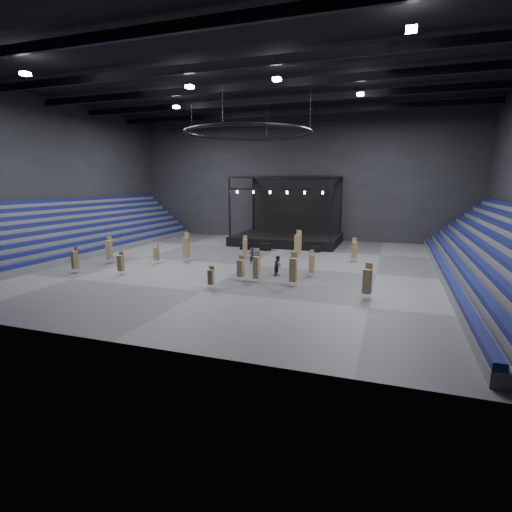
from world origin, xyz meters
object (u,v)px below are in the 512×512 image
(stage, at_px, (289,233))
(chair_stack_12, at_px, (256,267))
(chair_stack_8, at_px, (367,281))
(chair_stack_10, at_px, (293,269))
(chair_stack_6, at_px, (121,263))
(chair_stack_14, at_px, (75,259))
(flight_case_mid, at_px, (265,247))
(chair_stack_7, at_px, (297,243))
(chair_stack_4, at_px, (241,268))
(chair_stack_11, at_px, (245,246))
(chair_stack_0, at_px, (354,250))
(flight_case_left, at_px, (245,246))
(chair_stack_13, at_px, (109,250))
(chair_stack_3, at_px, (299,242))
(man_center, at_px, (252,256))
(crew_member, at_px, (278,266))
(chair_stack_1, at_px, (211,277))
(flight_case_right, at_px, (315,249))
(chair_stack_2, at_px, (186,247))
(chair_stack_9, at_px, (156,253))
(chair_stack_5, at_px, (312,263))

(stage, relative_size, chair_stack_12, 5.20)
(chair_stack_8, relative_size, chair_stack_10, 0.94)
(chair_stack_6, distance_m, chair_stack_8, 21.72)
(chair_stack_14, bearing_deg, chair_stack_12, 27.18)
(chair_stack_8, bearing_deg, chair_stack_10, 179.93)
(flight_case_mid, bearing_deg, chair_stack_7, -31.26)
(chair_stack_4, bearing_deg, chair_stack_11, 114.52)
(chair_stack_12, distance_m, chair_stack_14, 17.22)
(chair_stack_0, distance_m, chair_stack_14, 27.68)
(flight_case_left, relative_size, chair_stack_7, 0.43)
(chair_stack_4, distance_m, chair_stack_14, 15.78)
(chair_stack_13, height_order, chair_stack_14, chair_stack_13)
(chair_stack_3, distance_m, chair_stack_4, 14.50)
(chair_stack_6, distance_m, chair_stack_12, 12.69)
(chair_stack_13, bearing_deg, man_center, 3.57)
(chair_stack_14, xyz_separation_m, crew_member, (18.12, 5.08, -0.35))
(chair_stack_12, bearing_deg, chair_stack_8, -4.58)
(flight_case_mid, height_order, chair_stack_1, chair_stack_1)
(chair_stack_3, xyz_separation_m, chair_stack_7, (0.22, -1.72, 0.13))
(man_center, bearing_deg, chair_stack_10, 123.43)
(chair_stack_10, xyz_separation_m, crew_member, (-2.19, 3.27, -0.51))
(chair_stack_8, xyz_separation_m, chair_stack_12, (-9.08, 1.97, -0.00))
(chair_stack_4, bearing_deg, chair_stack_6, -167.13)
(chair_stack_3, height_order, chair_stack_4, chair_stack_3)
(man_center, bearing_deg, chair_stack_12, 105.71)
(flight_case_right, relative_size, chair_stack_10, 0.41)
(chair_stack_2, distance_m, chair_stack_3, 13.19)
(chair_stack_1, bearing_deg, chair_stack_3, 79.02)
(chair_stack_8, xyz_separation_m, chair_stack_9, (-21.45, 6.13, -0.27))
(chair_stack_11, bearing_deg, chair_stack_5, -49.49)
(chair_stack_3, bearing_deg, chair_stack_6, -123.04)
(chair_stack_3, bearing_deg, crew_member, -80.03)
(man_center, bearing_deg, chair_stack_0, -160.38)
(chair_stack_5, bearing_deg, flight_case_left, 108.80)
(flight_case_left, height_order, chair_stack_2, chair_stack_2)
(chair_stack_3, xyz_separation_m, chair_stack_4, (-1.74, -14.40, -0.23))
(chair_stack_6, bearing_deg, chair_stack_10, 3.13)
(stage, bearing_deg, chair_stack_11, -98.34)
(chair_stack_9, distance_m, chair_stack_14, 7.80)
(flight_case_mid, height_order, chair_stack_2, chair_stack_2)
(chair_stack_1, height_order, chair_stack_3, chair_stack_3)
(flight_case_right, distance_m, chair_stack_0, 6.79)
(stage, xyz_separation_m, flight_case_mid, (-1.13, -7.07, -1.00))
(chair_stack_2, bearing_deg, stage, 62.95)
(chair_stack_2, height_order, man_center, chair_stack_2)
(chair_stack_1, distance_m, chair_stack_3, 17.74)
(flight_case_right, bearing_deg, chair_stack_0, -42.34)
(chair_stack_8, bearing_deg, crew_member, 164.58)
(chair_stack_8, height_order, man_center, chair_stack_8)
(chair_stack_6, xyz_separation_m, chair_stack_12, (12.63, 1.25, 0.25))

